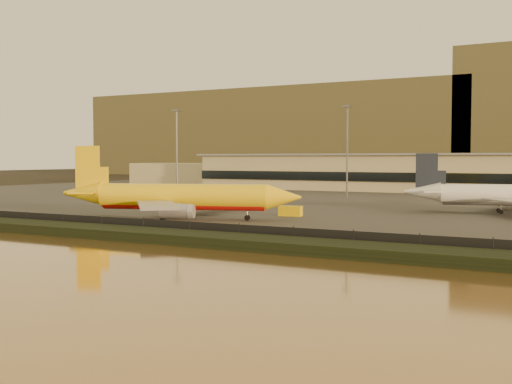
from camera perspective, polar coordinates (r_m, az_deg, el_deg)
ground at (r=101.60m, az=-2.68°, el=-3.30°), size 900.00×900.00×0.00m
embankment at (r=87.57m, az=-8.51°, el=-3.88°), size 320.00×7.00×1.40m
tarmac at (r=188.97m, az=12.52°, el=-0.42°), size 320.00×220.00×0.20m
perimeter_fence at (r=90.69m, az=-6.98°, el=-3.25°), size 300.00×0.05×2.20m
terminal_building at (r=222.16m, az=11.15°, el=1.68°), size 202.00×25.00×12.60m
apron_light_masts at (r=165.55m, az=15.64°, el=4.47°), size 152.20×12.20×25.40m
distant_hills at (r=432.89m, az=19.06°, el=5.52°), size 470.00×160.00×70.00m
dhl_cargo_jet at (r=115.93m, az=-6.86°, el=-0.48°), size 43.32×41.26×13.27m
white_narrowbody_jet at (r=136.93m, az=21.80°, el=-0.30°), size 41.28×39.49×12.00m
gse_vehicle_yellow at (r=121.87m, az=3.08°, el=-1.70°), size 4.57×2.56×1.95m
gse_vehicle_white at (r=141.59m, az=-5.95°, el=-1.12°), size 3.68×1.72×1.64m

